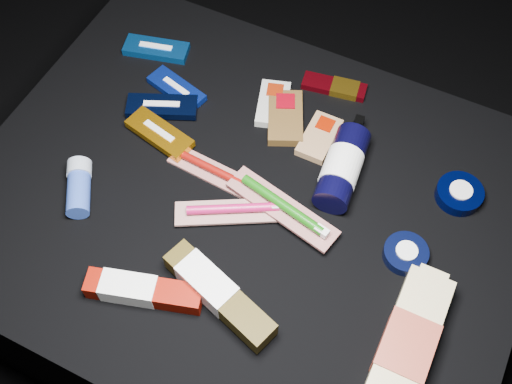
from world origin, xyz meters
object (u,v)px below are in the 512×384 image
at_px(bodywash_bottle, 410,338).
at_px(lotion_bottle, 342,168).
at_px(toothpaste_carton_red, 139,290).
at_px(deodorant_stick, 79,187).

bearing_deg(bodywash_bottle, lotion_bottle, 130.69).
bearing_deg(lotion_bottle, toothpaste_carton_red, -126.28).
bearing_deg(toothpaste_carton_red, deodorant_stick, 131.97).
distance_m(lotion_bottle, bodywash_bottle, 0.32).
bearing_deg(lotion_bottle, bodywash_bottle, -54.69).
bearing_deg(toothpaste_carton_red, lotion_bottle, 42.95).
relative_size(lotion_bottle, bodywash_bottle, 0.93).
distance_m(lotion_bottle, toothpaste_carton_red, 0.41).
bearing_deg(bodywash_bottle, toothpaste_carton_red, -165.28).
xyz_separation_m(lotion_bottle, deodorant_stick, (-0.40, -0.23, -0.01)).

